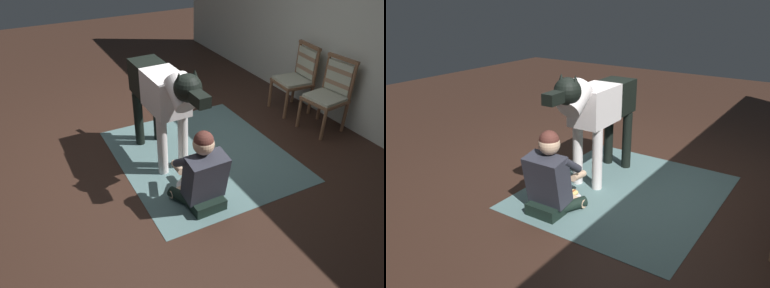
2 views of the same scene
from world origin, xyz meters
The scene contains 5 objects.
ground_plane centered at (0.00, 0.00, 0.00)m, with size 14.08×14.08×0.00m, color #332018.
area_rug centered at (0.20, 0.33, 0.00)m, with size 2.20×1.93×0.01m, color slate.
person_sitting_on_floor centered at (0.97, -0.09, 0.35)m, with size 0.66×0.58×0.85m.
large_dog centered at (0.09, -0.10, 0.87)m, with size 1.73×0.38×1.33m.
hot_dog_on_plate centered at (0.65, -0.10, 0.03)m, with size 0.24×0.24×0.06m.
Camera 2 is at (3.70, 2.10, 2.03)m, focal length 37.00 mm.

